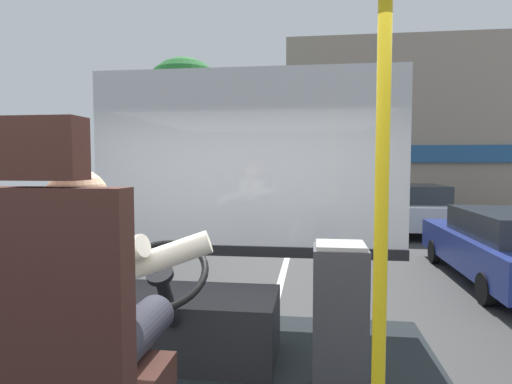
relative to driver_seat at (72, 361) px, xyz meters
The scene contains 12 objects.
ground 9.40m from the driver_seat, 88.56° to the left, with size 18.00×44.00×0.06m.
driver_seat is the anchor object (origin of this frame).
bus_driver 0.20m from the driver_seat, 90.00° to the left, with size 0.77×0.63×0.71m.
steering_console 1.32m from the driver_seat, 90.00° to the left, with size 1.10×0.99×0.80m.
handrail_pole 1.07m from the driver_seat, ahead, with size 0.04×0.04×2.00m.
fare_box 1.32m from the driver_seat, 46.69° to the left, with size 0.27×0.27×0.80m.
windshield_panel 2.18m from the driver_seat, 83.69° to the left, with size 2.50×0.08×1.48m.
street_tree 13.18m from the driver_seat, 105.11° to the left, with size 2.66×2.66×5.43m.
shop_building 18.28m from the driver_seat, 71.38° to the left, with size 12.03×5.33×6.57m.
parked_car_blue 7.71m from the driver_seat, 57.98° to the left, with size 1.78×4.29×1.25m.
parked_car_silver 12.60m from the driver_seat, 72.61° to the left, with size 1.84×3.97×1.41m.
parked_car_charcoal 17.75m from the driver_seat, 77.09° to the left, with size 1.80×3.85×1.26m.
Camera 1 is at (0.52, -1.75, 2.04)m, focal length 30.40 mm.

